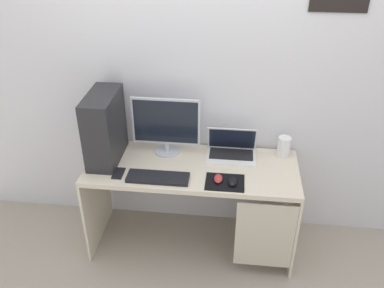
{
  "coord_description": "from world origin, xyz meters",
  "views": [
    {
      "loc": [
        0.27,
        -2.42,
        2.38
      ],
      "look_at": [
        0.0,
        0.0,
        0.91
      ],
      "focal_mm": 38.84,
      "sensor_mm": 36.0,
      "label": 1
    }
  ],
  "objects_px": {
    "laptop": "(231,150)",
    "mouse_left": "(218,179)",
    "mouse_right": "(232,182)",
    "pc_tower": "(104,128)",
    "monitor": "(166,125)",
    "keyboard": "(158,178)",
    "cell_phone": "(118,173)",
    "speaker": "(284,147)"
  },
  "relations": [
    {
      "from": "laptop",
      "to": "mouse_left",
      "type": "distance_m",
      "value": 0.35
    },
    {
      "from": "laptop",
      "to": "mouse_right",
      "type": "relative_size",
      "value": 3.73
    },
    {
      "from": "mouse_right",
      "to": "mouse_left",
      "type": "bearing_deg",
      "value": 165.26
    },
    {
      "from": "mouse_left",
      "to": "pc_tower",
      "type": "bearing_deg",
      "value": 166.32
    },
    {
      "from": "monitor",
      "to": "keyboard",
      "type": "distance_m",
      "value": 0.4
    },
    {
      "from": "keyboard",
      "to": "mouse_left",
      "type": "bearing_deg",
      "value": 2.82
    },
    {
      "from": "pc_tower",
      "to": "laptop",
      "type": "distance_m",
      "value": 0.93
    },
    {
      "from": "pc_tower",
      "to": "cell_phone",
      "type": "bearing_deg",
      "value": -56.02
    },
    {
      "from": "monitor",
      "to": "laptop",
      "type": "height_order",
      "value": "monitor"
    },
    {
      "from": "monitor",
      "to": "laptop",
      "type": "xyz_separation_m",
      "value": [
        0.48,
        0.02,
        -0.19
      ]
    },
    {
      "from": "monitor",
      "to": "mouse_left",
      "type": "bearing_deg",
      "value": -38.61
    },
    {
      "from": "speaker",
      "to": "mouse_left",
      "type": "bearing_deg",
      "value": -140.43
    },
    {
      "from": "keyboard",
      "to": "mouse_left",
      "type": "relative_size",
      "value": 4.38
    },
    {
      "from": "monitor",
      "to": "speaker",
      "type": "height_order",
      "value": "monitor"
    },
    {
      "from": "speaker",
      "to": "mouse_left",
      "type": "relative_size",
      "value": 1.57
    },
    {
      "from": "mouse_right",
      "to": "laptop",
      "type": "bearing_deg",
      "value": 92.99
    },
    {
      "from": "pc_tower",
      "to": "monitor",
      "type": "height_order",
      "value": "pc_tower"
    },
    {
      "from": "speaker",
      "to": "cell_phone",
      "type": "distance_m",
      "value": 1.2
    },
    {
      "from": "keyboard",
      "to": "mouse_left",
      "type": "distance_m",
      "value": 0.41
    },
    {
      "from": "mouse_right",
      "to": "cell_phone",
      "type": "xyz_separation_m",
      "value": [
        -0.78,
        0.03,
        -0.02
      ]
    },
    {
      "from": "mouse_left",
      "to": "keyboard",
      "type": "bearing_deg",
      "value": -177.18
    },
    {
      "from": "laptop",
      "to": "mouse_right",
      "type": "distance_m",
      "value": 0.36
    },
    {
      "from": "cell_phone",
      "to": "speaker",
      "type": "bearing_deg",
      "value": 17.86
    },
    {
      "from": "mouse_right",
      "to": "keyboard",
      "type": "bearing_deg",
      "value": 179.43
    },
    {
      "from": "pc_tower",
      "to": "mouse_left",
      "type": "xyz_separation_m",
      "value": [
        0.81,
        -0.2,
        -0.23
      ]
    },
    {
      "from": "pc_tower",
      "to": "mouse_right",
      "type": "relative_size",
      "value": 5.23
    },
    {
      "from": "monitor",
      "to": "mouse_right",
      "type": "relative_size",
      "value": 5.12
    },
    {
      "from": "speaker",
      "to": "keyboard",
      "type": "relative_size",
      "value": 0.36
    },
    {
      "from": "monitor",
      "to": "cell_phone",
      "type": "bearing_deg",
      "value": -132.55
    },
    {
      "from": "monitor",
      "to": "keyboard",
      "type": "relative_size",
      "value": 1.17
    },
    {
      "from": "monitor",
      "to": "mouse_left",
      "type": "xyz_separation_m",
      "value": [
        0.4,
        -0.32,
        -0.21
      ]
    },
    {
      "from": "pc_tower",
      "to": "laptop",
      "type": "relative_size",
      "value": 1.4
    },
    {
      "from": "speaker",
      "to": "keyboard",
      "type": "bearing_deg",
      "value": -155.31
    },
    {
      "from": "keyboard",
      "to": "mouse_right",
      "type": "height_order",
      "value": "mouse_right"
    },
    {
      "from": "speaker",
      "to": "laptop",
      "type": "bearing_deg",
      "value": -174.07
    },
    {
      "from": "mouse_left",
      "to": "cell_phone",
      "type": "relative_size",
      "value": 0.74
    },
    {
      "from": "laptop",
      "to": "mouse_left",
      "type": "height_order",
      "value": "laptop"
    },
    {
      "from": "monitor",
      "to": "speaker",
      "type": "xyz_separation_m",
      "value": [
        0.85,
        0.06,
        -0.16
      ]
    },
    {
      "from": "monitor",
      "to": "speaker",
      "type": "distance_m",
      "value": 0.87
    },
    {
      "from": "monitor",
      "to": "mouse_right",
      "type": "xyz_separation_m",
      "value": [
        0.5,
        -0.34,
        -0.21
      ]
    },
    {
      "from": "cell_phone",
      "to": "mouse_left",
      "type": "bearing_deg",
      "value": -0.67
    },
    {
      "from": "speaker",
      "to": "keyboard",
      "type": "distance_m",
      "value": 0.95
    }
  ]
}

